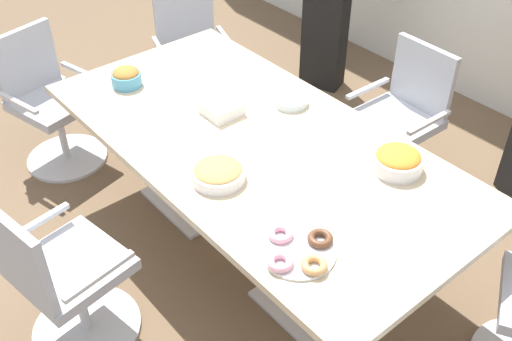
% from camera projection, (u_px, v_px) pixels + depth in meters
% --- Properties ---
extents(ground_plane, '(10.00, 10.00, 0.01)m').
position_uv_depth(ground_plane, '(256.00, 244.00, 3.57)').
color(ground_plane, brown).
extents(conference_table, '(2.40, 1.20, 0.75)m').
position_uv_depth(conference_table, '(256.00, 159.00, 3.18)').
color(conference_table, '#CCB793').
rests_on(conference_table, ground).
extents(office_chair_0, '(0.62, 0.62, 0.91)m').
position_uv_depth(office_chair_0, '(63.00, 281.00, 2.81)').
color(office_chair_0, silver).
rests_on(office_chair_0, ground).
extents(office_chair_3, '(0.55, 0.55, 0.91)m').
position_uv_depth(office_chair_3, '(399.00, 125.00, 3.82)').
color(office_chair_3, silver).
rests_on(office_chair_3, ground).
extents(office_chair_4, '(0.69, 0.69, 0.91)m').
position_uv_depth(office_chair_4, '(193.00, 61.00, 4.48)').
color(office_chair_4, silver).
rests_on(office_chair_4, ground).
extents(office_chair_5, '(0.65, 0.65, 0.91)m').
position_uv_depth(office_chair_5, '(51.00, 107.00, 3.99)').
color(office_chair_5, silver).
rests_on(office_chair_5, ground).
extents(snack_bowl_pretzels, '(0.17, 0.17, 0.11)m').
position_uv_depth(snack_bowl_pretzels, '(126.00, 77.00, 3.50)').
color(snack_bowl_pretzels, '#4C9EC6').
rests_on(snack_bowl_pretzels, conference_table).
extents(snack_bowl_cookies, '(0.26, 0.26, 0.08)m').
position_uv_depth(snack_bowl_cookies, '(218.00, 173.00, 2.83)').
color(snack_bowl_cookies, white).
rests_on(snack_bowl_cookies, conference_table).
extents(snack_bowl_chips_orange, '(0.24, 0.24, 0.11)m').
position_uv_depth(snack_bowl_chips_orange, '(398.00, 160.00, 2.88)').
color(snack_bowl_chips_orange, white).
rests_on(snack_bowl_chips_orange, conference_table).
extents(donut_platter, '(0.32, 0.32, 0.04)m').
position_uv_depth(donut_platter, '(298.00, 251.00, 2.47)').
color(donut_platter, white).
rests_on(donut_platter, conference_table).
extents(plate_stack, '(0.19, 0.19, 0.04)m').
position_uv_depth(plate_stack, '(291.00, 101.00, 3.36)').
color(plate_stack, white).
rests_on(plate_stack, conference_table).
extents(napkin_pile, '(0.19, 0.19, 0.07)m').
position_uv_depth(napkin_pile, '(222.00, 108.00, 3.28)').
color(napkin_pile, white).
rests_on(napkin_pile, conference_table).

